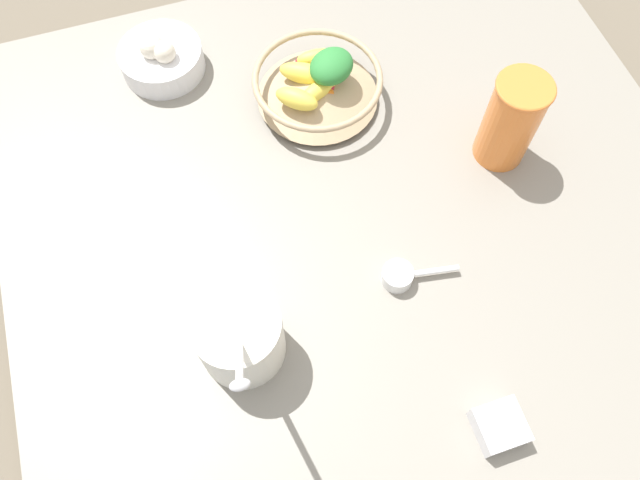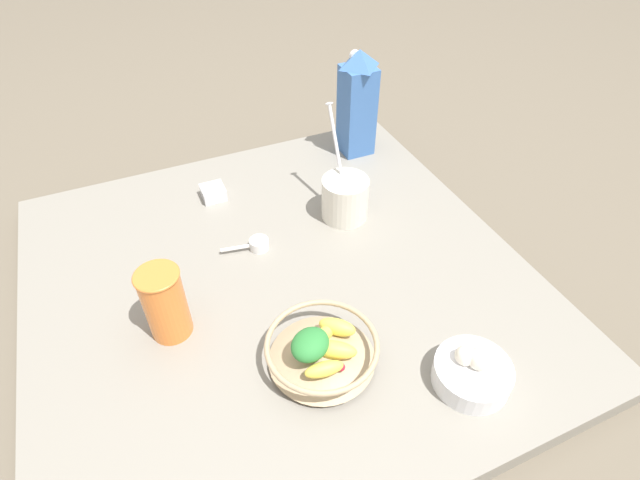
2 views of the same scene
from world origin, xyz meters
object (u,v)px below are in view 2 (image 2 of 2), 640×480
object	(u,v)px
fruit_bowl	(322,349)
garlic_bowl	(472,372)
spice_jar	(213,193)
drinking_cup	(165,302)
milk_carton	(357,103)
yogurt_tub	(345,196)

from	to	relation	value
fruit_bowl	garlic_bowl	world-z (taller)	fruit_bowl
fruit_bowl	spice_jar	world-z (taller)	fruit_bowl
fruit_bowl	drinking_cup	distance (m)	0.29
drinking_cup	garlic_bowl	size ratio (longest dim) A/B	1.13
fruit_bowl	milk_carton	bearing A→B (deg)	-121.56
fruit_bowl	spice_jar	bearing A→B (deg)	-84.84
fruit_bowl	milk_carton	xyz separation A→B (m)	(-0.37, -0.60, 0.11)
fruit_bowl	spice_jar	xyz separation A→B (m)	(0.05, -0.54, -0.02)
yogurt_tub	garlic_bowl	xyz separation A→B (m)	(0.00, 0.49, -0.03)
spice_jar	yogurt_tub	bearing A→B (deg)	143.93
milk_carton	drinking_cup	distance (m)	0.73
yogurt_tub	spice_jar	size ratio (longest dim) A/B	4.38
milk_carton	garlic_bowl	xyz separation A→B (m)	(0.15, 0.74, -0.12)
drinking_cup	yogurt_tub	bearing A→B (deg)	-158.39
milk_carton	spice_jar	bearing A→B (deg)	7.77
garlic_bowl	fruit_bowl	bearing A→B (deg)	-32.35
yogurt_tub	fruit_bowl	bearing A→B (deg)	58.54
fruit_bowl	garlic_bowl	distance (m)	0.25
yogurt_tub	garlic_bowl	world-z (taller)	yogurt_tub
fruit_bowl	garlic_bowl	bearing A→B (deg)	147.65
yogurt_tub	spice_jar	xyz separation A→B (m)	(0.26, -0.19, -0.04)
drinking_cup	spice_jar	distance (m)	0.41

